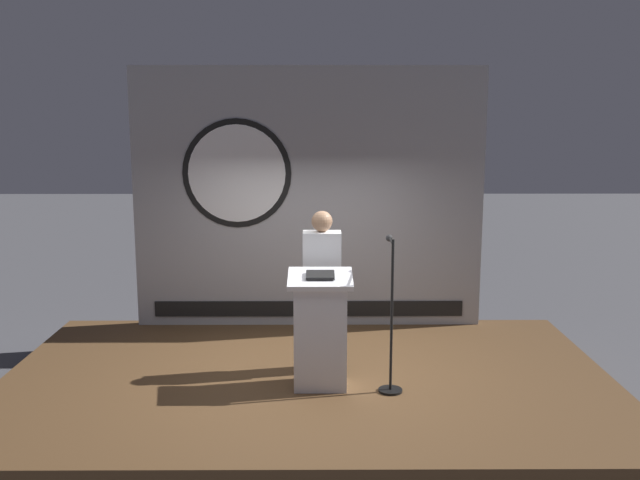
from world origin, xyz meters
name	(u,v)px	position (x,y,z in m)	size (l,w,h in m)	color
ground_plane	(307,402)	(0.00, 0.00, 0.00)	(40.00, 40.00, 0.00)	#4C4C51
stage_platform	(307,388)	(0.00, 0.00, 0.15)	(6.40, 4.00, 0.30)	brown
banner_display	(306,199)	(-0.03, 1.85, 1.95)	(4.45, 0.12, 3.31)	#9E9EA3
podium	(320,331)	(0.14, -0.30, 0.88)	(0.64, 0.50, 1.19)	silver
speaker_person	(322,290)	(0.16, 0.18, 1.18)	(0.40, 0.26, 1.73)	black
microphone_stand	(391,338)	(0.83, -0.40, 0.84)	(0.24, 0.50, 1.54)	black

